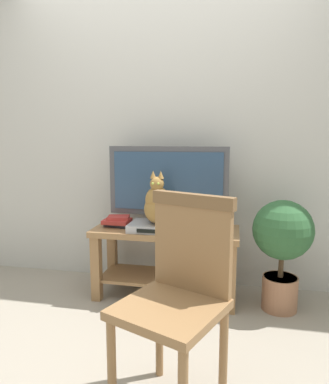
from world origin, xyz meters
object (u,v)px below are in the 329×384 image
Objects in this scene: tv at (168,184)px; media_box at (158,227)px; wooden_chair at (179,286)px; tv_stand at (166,250)px; potted_plant at (282,241)px; book_stack at (118,221)px; cat at (158,204)px.

tv is 2.17× the size of media_box.
wooden_chair reaches higher than media_box.
tv reaches higher than tv_stand.
tv_stand is at bearing 176.59° from potted_plant.
book_stack is at bearing 121.72° from wooden_chair.
book_stack is (-0.34, 0.05, 0.01)m from media_box.
wooden_chair is at bearing -119.01° from potted_plant.
cat is at bearing -84.85° from media_box.
cat is at bearing -118.61° from tv_stand.
cat reaches higher than media_box.
tv reaches higher than book_stack.
media_box reaches higher than tv_stand.
book_stack is at bearing 169.00° from cat.
cat is 1.85× the size of book_stack.
cat is 0.49× the size of potted_plant.
tv_stand is 1.19× the size of tv.
cat is 1.07m from wooden_chair.
media_box is 1.07m from wooden_chair.
cat is 0.41× the size of wooden_chair.
potted_plant reaches higher than book_stack.
book_stack reaches higher than media_box.
media_box is 0.17m from cat.
cat is 0.38m from book_stack.
tv_stand is at bearing 104.47° from wooden_chair.
wooden_chair reaches higher than tv_stand.
cat is (-0.04, -0.16, -0.13)m from tv.
book_stack is (-0.38, -0.10, -0.29)m from tv.
book_stack is (-0.34, 0.07, -0.16)m from cat.
tv is at bearing 170.84° from potted_plant.
tv is 4.33× the size of book_stack.
tv reaches higher than media_box.
book_stack is 1.24m from potted_plant.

